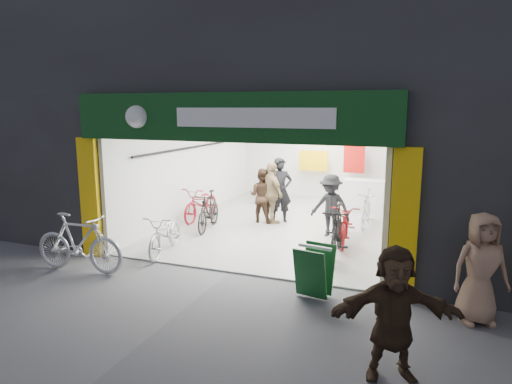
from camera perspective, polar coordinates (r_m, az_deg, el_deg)
The scene contains 17 objects.
ground at distance 9.18m, azimuth -3.46°, elevation -10.07°, with size 60.00×60.00×0.00m, color #56565B.
building at distance 13.12m, azimuth 9.50°, elevation 15.15°, with size 17.00×10.27×8.00m.
bike_left_front at distance 10.37m, azimuth -11.23°, elevation -5.15°, with size 0.61×1.76×0.92m, color #B0B0B5.
bike_left_midfront at distance 12.12m, azimuth -5.96°, elevation -2.41°, with size 0.49×1.75×1.05m, color black.
bike_left_midback at distance 13.24m, azimuth -6.85°, elevation -1.44°, with size 0.66×1.89×0.99m, color maroon.
bike_left_back at distance 15.89m, azimuth 0.87°, elevation 0.83°, with size 0.51×1.82×1.09m, color #B7B7BC.
bike_right_front at distance 10.07m, azimuth 10.08°, elevation -4.91°, with size 0.54×1.91×1.15m, color black.
bike_right_mid at distance 11.13m, azimuth 11.15°, elevation -3.86°, with size 0.66×1.91×1.00m, color maroon.
bike_right_back at distance 12.80m, azimuth 13.60°, elevation -2.02°, with size 0.48×1.69×1.02m, color #B2B2B7.
parked_bike at distance 9.72m, azimuth -21.27°, elevation -5.93°, with size 0.56×1.98×1.19m, color silver.
customer_a at distance 12.76m, azimuth 3.05°, elevation 0.14°, with size 0.68×0.44×1.86m, color black.
customer_b at distance 12.77m, azimuth 0.76°, elevation -0.51°, with size 0.76×0.59×1.56m, color #39251A.
customer_c at distance 11.46m, azimuth 9.30°, elevation -1.81°, with size 1.04×0.60×1.61m, color black.
customer_d at distance 12.63m, azimuth 1.96°, elevation -0.19°, with size 1.03×0.43×1.76m, color #937B55.
pedestrian_near at distance 7.69m, azimuth 26.26°, elevation -8.57°, with size 0.84×0.55×1.72m, color #977158.
pedestrian_far at distance 5.83m, azimuth 16.83°, elevation -14.29°, with size 1.53×0.49×1.65m, color #342418.
sandwich_board at distance 8.00m, azimuth 7.31°, elevation -9.60°, with size 0.66×0.68×0.88m.
Camera 1 is at (3.58, -7.81, 3.23)m, focal length 32.00 mm.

